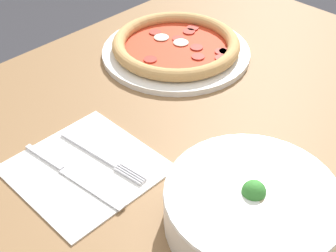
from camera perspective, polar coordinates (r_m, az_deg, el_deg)
dining_table at (r=0.83m, az=4.90°, el=-8.26°), size 1.14×0.94×0.76m
pizza at (r=0.97m, az=0.99°, el=9.61°), size 0.30×0.30×0.04m
bowl at (r=0.63m, az=10.09°, el=-9.54°), size 0.23×0.23×0.08m
napkin at (r=0.72m, az=-10.02°, el=-5.10°), size 0.20×0.20×0.00m
fork at (r=0.73m, az=-8.31°, el=-3.66°), size 0.03×0.18×0.00m
knife at (r=0.72m, az=-12.13°, el=-5.55°), size 0.03×0.21×0.01m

